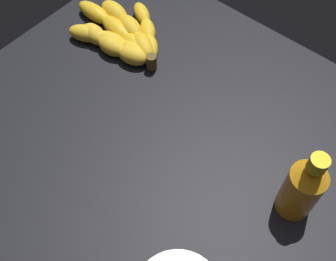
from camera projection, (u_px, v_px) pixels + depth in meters
ground_plane at (141, 150)px, 70.12cm from camera, size 70.46×74.46×3.52cm
banana_bunch at (122, 35)px, 80.18cm from camera, size 23.04×17.15×3.68cm
honey_bottle at (303, 187)px, 57.56cm from camera, size 5.34×5.34×14.25cm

